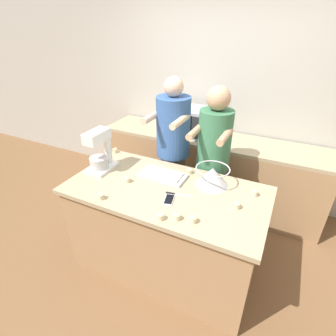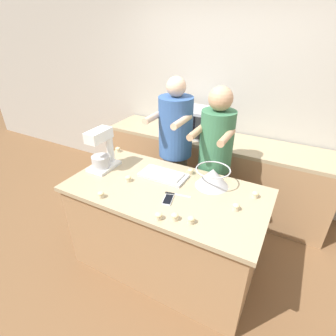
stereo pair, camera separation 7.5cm
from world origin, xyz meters
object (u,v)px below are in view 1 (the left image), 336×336
Objects in this scene: cupcake_3 at (101,196)px; cupcake_7 at (194,219)px; knife at (177,194)px; cupcake_6 at (161,216)px; baking_tray at (163,175)px; mixing_bowl at (212,176)px; stand_mixer at (100,153)px; cupcake_5 at (190,171)px; cupcake_2 at (177,216)px; person_left at (173,155)px; cell_phone at (169,200)px; cupcake_8 at (255,193)px; cupcake_0 at (115,150)px; cupcake_4 at (237,205)px; person_right at (212,164)px; microwave_oven at (189,121)px; cupcake_1 at (128,179)px.

cupcake_3 is 0.77m from cupcake_7.
knife is at bearing 31.61° from cupcake_3.
baking_tray is at bearing 116.02° from cupcake_6.
mixing_bowl is 0.46m from baking_tray.
stand_mixer is 7.22× the size of cupcake_5.
cupcake_5 is (-0.25, 0.09, -0.06)m from mixing_bowl.
knife is at bearing -5.10° from stand_mixer.
mixing_bowl reaches higher than cupcake_2.
person_left is 0.69m from mixing_bowl.
stand_mixer reaches higher than cell_phone.
stand_mixer is 0.63m from baking_tray.
mixing_bowl is (1.04, 0.20, -0.09)m from stand_mixer.
cupcake_8 is (0.62, -0.09, 0.00)m from cupcake_5.
cupcake_5 is 0.70m from cupcake_6.
cupcake_0 is 1.00× the size of cupcake_5.
cupcake_4 is 1.00× the size of cupcake_5.
cupcake_5 reaches higher than cell_phone.
cupcake_5 reaches higher than knife.
person_right reaches higher than cupcake_6.
stand_mixer is 1.27m from microwave_oven.
microwave_oven is at bearing 130.00° from person_right.
cupcake_5 is at bearing 39.25° from baking_tray.
cupcake_0 reaches higher than cell_phone.
microwave_oven is 8.25× the size of cupcake_2.
cupcake_7 is at bearing 11.74° from cupcake_2.
cupcake_6 reaches higher than baking_tray.
cupcake_3 is at bearing -160.15° from cupcake_4.
person_left is at bearing 103.75° from baking_tray.
person_left is 0.79m from stand_mixer.
person_right reaches higher than cupcake_0.
microwave_oven is at bearing 71.15° from stand_mixer.
knife is at bearing 1.77° from cupcake_1.
cupcake_4 is at bearing -57.66° from person_right.
cell_phone is at bearing -164.63° from cupcake_4.
cupcake_2 is at bearing 25.25° from cupcake_6.
cell_phone is at bearing -10.44° from cupcake_1.
cupcake_3 is at bearing -176.47° from cupcake_2.
cupcake_2 is 0.12m from cupcake_7.
cupcake_0 is at bearing 106.21° from stand_mixer.
cupcake_0 is 1.28m from cupcake_2.
person_left is 0.63m from cupcake_0.
cell_phone is 2.86× the size of cupcake_3.
mixing_bowl is 5.43× the size of cupcake_2.
mixing_bowl reaches higher than cupcake_0.
mixing_bowl is 0.68× the size of baking_tray.
stand_mixer is 1.33m from cupcake_4.
baking_tray is 1.99× the size of knife.
microwave_oven is at bearing 105.43° from cupcake_6.
stand_mixer is 7.22× the size of cupcake_3.
cupcake_0 is 1.00× the size of cupcake_4.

